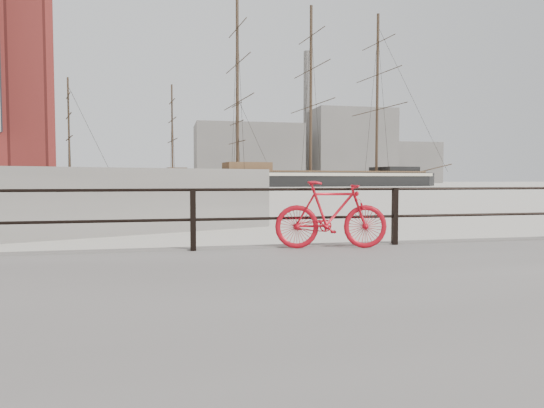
{
  "coord_description": "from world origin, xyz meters",
  "views": [
    {
      "loc": [
        -3.87,
        -7.98,
        1.51
      ],
      "look_at": [
        -1.85,
        1.5,
        1.0
      ],
      "focal_mm": 32.0,
      "sensor_mm": 36.0,
      "label": 1
    }
  ],
  "objects": [
    {
      "name": "ground",
      "position": [
        0.0,
        0.0,
        0.0
      ],
      "size": [
        400.0,
        400.0,
        0.0
      ],
      "primitive_type": "plane",
      "color": "white",
      "rests_on": "ground"
    },
    {
      "name": "bicycle",
      "position": [
        -1.24,
        -0.36,
        0.91
      ],
      "size": [
        1.88,
        0.59,
        1.12
      ],
      "primitive_type": "imported",
      "rotation": [
        0.0,
        0.0,
        -0.17
      ],
      "color": "red",
      "rests_on": "promenade"
    },
    {
      "name": "guardrail",
      "position": [
        0.0,
        -0.15,
        0.85
      ],
      "size": [
        28.0,
        0.1,
        1.0
      ],
      "primitive_type": null,
      "color": "black",
      "rests_on": "promenade"
    },
    {
      "name": "industrial_mid",
      "position": [
        55.0,
        145.0,
        12.0
      ],
      "size": [
        26.0,
        20.0,
        24.0
      ],
      "primitive_type": "cube",
      "color": "gray",
      "rests_on": "ground"
    },
    {
      "name": "industrial_east",
      "position": [
        78.0,
        150.0,
        7.0
      ],
      "size": [
        20.0,
        16.0,
        14.0
      ],
      "primitive_type": "cube",
      "color": "gray",
      "rests_on": "ground"
    },
    {
      "name": "industrial_west",
      "position": [
        20.0,
        140.0,
        9.0
      ],
      "size": [
        32.0,
        18.0,
        18.0
      ],
      "primitive_type": "cube",
      "color": "gray",
      "rests_on": "ground"
    },
    {
      "name": "schooner_left",
      "position": [
        -24.59,
        72.88,
        0.0
      ],
      "size": [
        26.15,
        16.96,
        18.34
      ],
      "primitive_type": null,
      "rotation": [
        0.0,
        0.0,
        0.27
      ],
      "color": "beige",
      "rests_on": "ground"
    },
    {
      "name": "schooner_mid",
      "position": [
        2.73,
        81.59,
        0.0
      ],
      "size": [
        27.55,
        14.61,
        19.14
      ],
      "primitive_type": null,
      "rotation": [
        0.0,
        0.0,
        0.14
      ],
      "color": "silver",
      "rests_on": "ground"
    },
    {
      "name": "smokestack",
      "position": [
        42.0,
        150.0,
        22.0
      ],
      "size": [
        2.8,
        2.8,
        44.0
      ],
      "primitive_type": "cylinder",
      "color": "gray",
      "rests_on": "ground"
    },
    {
      "name": "barque_black",
      "position": [
        23.26,
        83.14,
        0.0
      ],
      "size": [
        66.63,
        28.59,
        36.23
      ],
      "primitive_type": null,
      "rotation": [
        0.0,
        0.0,
        0.12
      ],
      "color": "black",
      "rests_on": "ground"
    }
  ]
}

